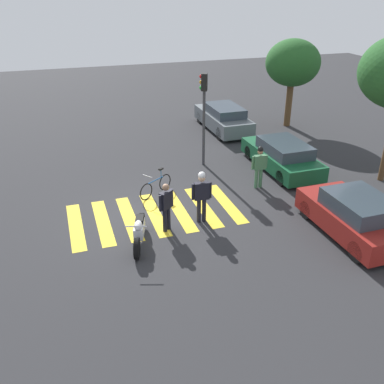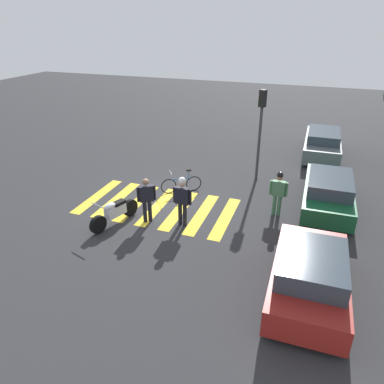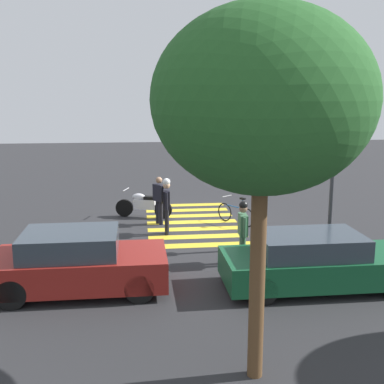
{
  "view_description": "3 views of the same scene",
  "coord_description": "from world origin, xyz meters",
  "px_view_note": "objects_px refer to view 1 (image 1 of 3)",
  "views": [
    {
      "loc": [
        12.86,
        -2.81,
        7.33
      ],
      "look_at": [
        0.15,
        1.33,
        0.73
      ],
      "focal_mm": 39.99,
      "sensor_mm": 36.0,
      "label": 1
    },
    {
      "loc": [
        11.19,
        5.34,
        6.63
      ],
      "look_at": [
        -0.17,
        1.35,
        0.76
      ],
      "focal_mm": 33.72,
      "sensor_mm": 36.0,
      "label": 2
    },
    {
      "loc": [
        1.81,
        16.35,
        4.41
      ],
      "look_at": [
        0.08,
        0.7,
        1.23
      ],
      "focal_mm": 44.83,
      "sensor_mm": 36.0,
      "label": 3
    }
  ],
  "objects_px": {
    "officer_on_foot": "(202,193)",
    "traffic_light_pole": "(204,105)",
    "pedestrian_bystander": "(259,164)",
    "car_green_compact": "(282,156)",
    "police_motorcycle": "(139,231)",
    "leaning_bicycle": "(156,186)",
    "car_grey_coupe": "(223,118)",
    "car_maroon_wagon": "(355,216)",
    "officer_by_motorcycle": "(166,204)"
  },
  "relations": [
    {
      "from": "officer_on_foot",
      "to": "pedestrian_bystander",
      "type": "bearing_deg",
      "value": 121.35
    },
    {
      "from": "officer_on_foot",
      "to": "traffic_light_pole",
      "type": "relative_size",
      "value": 0.46
    },
    {
      "from": "police_motorcycle",
      "to": "traffic_light_pole",
      "type": "distance_m",
      "value": 7.13
    },
    {
      "from": "pedestrian_bystander",
      "to": "officer_by_motorcycle",
      "type": "bearing_deg",
      "value": -64.7
    },
    {
      "from": "officer_on_foot",
      "to": "car_grey_coupe",
      "type": "bearing_deg",
      "value": 154.03
    },
    {
      "from": "officer_on_foot",
      "to": "car_grey_coupe",
      "type": "relative_size",
      "value": 0.4
    },
    {
      "from": "officer_by_motorcycle",
      "to": "car_green_compact",
      "type": "bearing_deg",
      "value": 119.19
    },
    {
      "from": "leaning_bicycle",
      "to": "officer_by_motorcycle",
      "type": "distance_m",
      "value": 2.72
    },
    {
      "from": "leaning_bicycle",
      "to": "pedestrian_bystander",
      "type": "xyz_separation_m",
      "value": [
        0.63,
        3.98,
        0.61
      ]
    },
    {
      "from": "car_grey_coupe",
      "to": "pedestrian_bystander",
      "type": "bearing_deg",
      "value": -10.94
    },
    {
      "from": "car_maroon_wagon",
      "to": "car_green_compact",
      "type": "bearing_deg",
      "value": 175.71
    },
    {
      "from": "officer_on_foot",
      "to": "officer_by_motorcycle",
      "type": "height_order",
      "value": "officer_on_foot"
    },
    {
      "from": "pedestrian_bystander",
      "to": "car_maroon_wagon",
      "type": "bearing_deg",
      "value": 18.06
    },
    {
      "from": "police_motorcycle",
      "to": "traffic_light_pole",
      "type": "relative_size",
      "value": 0.52
    },
    {
      "from": "police_motorcycle",
      "to": "car_grey_coupe",
      "type": "bearing_deg",
      "value": 145.62
    },
    {
      "from": "police_motorcycle",
      "to": "officer_on_foot",
      "type": "distance_m",
      "value": 2.46
    },
    {
      "from": "officer_by_motorcycle",
      "to": "car_green_compact",
      "type": "height_order",
      "value": "officer_by_motorcycle"
    },
    {
      "from": "leaning_bicycle",
      "to": "car_grey_coupe",
      "type": "bearing_deg",
      "value": 140.74
    },
    {
      "from": "police_motorcycle",
      "to": "officer_on_foot",
      "type": "relative_size",
      "value": 1.13
    },
    {
      "from": "pedestrian_bystander",
      "to": "traffic_light_pole",
      "type": "height_order",
      "value": "traffic_light_pole"
    },
    {
      "from": "pedestrian_bystander",
      "to": "car_green_compact",
      "type": "bearing_deg",
      "value": 127.53
    },
    {
      "from": "police_motorcycle",
      "to": "officer_by_motorcycle",
      "type": "distance_m",
      "value": 1.24
    },
    {
      "from": "officer_by_motorcycle",
      "to": "car_maroon_wagon",
      "type": "distance_m",
      "value": 6.0
    },
    {
      "from": "car_green_compact",
      "to": "car_maroon_wagon",
      "type": "bearing_deg",
      "value": -4.29
    },
    {
      "from": "pedestrian_bystander",
      "to": "leaning_bicycle",
      "type": "bearing_deg",
      "value": -98.94
    },
    {
      "from": "police_motorcycle",
      "to": "car_green_compact",
      "type": "bearing_deg",
      "value": 118.97
    },
    {
      "from": "leaning_bicycle",
      "to": "officer_on_foot",
      "type": "xyz_separation_m",
      "value": [
        2.46,
        0.98,
        0.7
      ]
    },
    {
      "from": "police_motorcycle",
      "to": "car_green_compact",
      "type": "xyz_separation_m",
      "value": [
        -3.89,
        7.03,
        0.17
      ]
    },
    {
      "from": "car_green_compact",
      "to": "car_maroon_wagon",
      "type": "height_order",
      "value": "car_maroon_wagon"
    },
    {
      "from": "car_grey_coupe",
      "to": "car_green_compact",
      "type": "xyz_separation_m",
      "value": [
        5.86,
        0.36,
        -0.05
      ]
    },
    {
      "from": "car_grey_coupe",
      "to": "car_maroon_wagon",
      "type": "distance_m",
      "value": 11.32
    },
    {
      "from": "traffic_light_pole",
      "to": "police_motorcycle",
      "type": "bearing_deg",
      "value": -36.2
    },
    {
      "from": "police_motorcycle",
      "to": "leaning_bicycle",
      "type": "xyz_separation_m",
      "value": [
        -3.17,
        1.3,
        -0.09
      ]
    },
    {
      "from": "leaning_bicycle",
      "to": "pedestrian_bystander",
      "type": "relative_size",
      "value": 0.84
    },
    {
      "from": "leaning_bicycle",
      "to": "car_maroon_wagon",
      "type": "height_order",
      "value": "car_maroon_wagon"
    },
    {
      "from": "officer_on_foot",
      "to": "car_grey_coupe",
      "type": "xyz_separation_m",
      "value": [
        -9.04,
        4.4,
        -0.39
      ]
    },
    {
      "from": "officer_by_motorcycle",
      "to": "car_maroon_wagon",
      "type": "relative_size",
      "value": 0.42
    },
    {
      "from": "car_grey_coupe",
      "to": "officer_by_motorcycle",
      "type": "bearing_deg",
      "value": -31.55
    },
    {
      "from": "car_grey_coupe",
      "to": "car_maroon_wagon",
      "type": "xyz_separation_m",
      "value": [
        11.32,
        -0.05,
        -0.0
      ]
    },
    {
      "from": "car_grey_coupe",
      "to": "police_motorcycle",
      "type": "bearing_deg",
      "value": -34.38
    },
    {
      "from": "leaning_bicycle",
      "to": "car_maroon_wagon",
      "type": "distance_m",
      "value": 7.14
    },
    {
      "from": "leaning_bicycle",
      "to": "car_green_compact",
      "type": "distance_m",
      "value": 5.79
    },
    {
      "from": "leaning_bicycle",
      "to": "officer_by_motorcycle",
      "type": "height_order",
      "value": "officer_by_motorcycle"
    },
    {
      "from": "officer_by_motorcycle",
      "to": "car_grey_coupe",
      "type": "distance_m",
      "value": 10.83
    },
    {
      "from": "police_motorcycle",
      "to": "car_green_compact",
      "type": "relative_size",
      "value": 0.47
    },
    {
      "from": "officer_by_motorcycle",
      "to": "traffic_light_pole",
      "type": "bearing_deg",
      "value": 148.8
    },
    {
      "from": "leaning_bicycle",
      "to": "traffic_light_pole",
      "type": "distance_m",
      "value": 4.24
    },
    {
      "from": "officer_by_motorcycle",
      "to": "traffic_light_pole",
      "type": "distance_m",
      "value": 6.03
    },
    {
      "from": "officer_on_foot",
      "to": "traffic_light_pole",
      "type": "height_order",
      "value": "traffic_light_pole"
    },
    {
      "from": "officer_on_foot",
      "to": "leaning_bicycle",
      "type": "bearing_deg",
      "value": -158.37
    }
  ]
}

